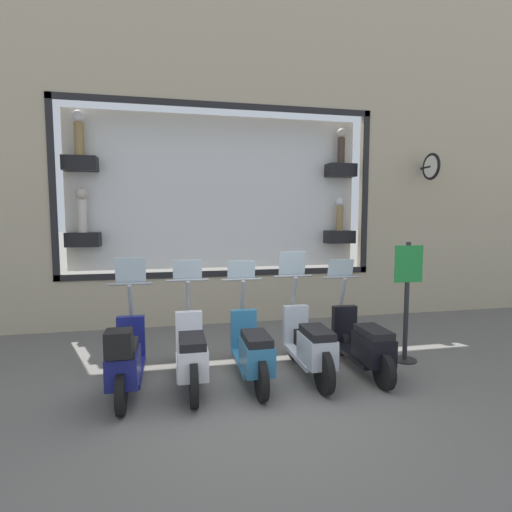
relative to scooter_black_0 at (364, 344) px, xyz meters
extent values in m
plane|color=#66635E|center=(-0.39, 1.61, -0.42)|extent=(120.00, 120.00, 0.00)
cube|color=tan|center=(3.21, 1.61, 0.07)|extent=(0.40, 6.35, 0.98)
cube|color=black|center=(3.00, 1.61, 3.95)|extent=(0.04, 6.35, 0.12)
cube|color=black|center=(3.00, 1.61, 0.62)|extent=(0.04, 6.35, 0.12)
cube|color=black|center=(3.00, -1.50, 2.29)|extent=(0.04, 0.12, 3.45)
cube|color=black|center=(3.00, 4.73, 2.29)|extent=(0.04, 0.12, 3.45)
cube|color=white|center=(3.56, 1.61, 2.29)|extent=(0.04, 6.11, 3.21)
cube|color=black|center=(3.34, -1.08, 2.79)|extent=(0.36, 0.63, 0.28)
cylinder|color=#47382D|center=(3.34, -1.08, 3.22)|extent=(0.16, 0.16, 0.56)
sphere|color=beige|center=(3.34, -1.08, 3.60)|extent=(0.20, 0.20, 0.20)
cube|color=black|center=(3.34, 4.30, 2.79)|extent=(0.36, 0.63, 0.28)
cylinder|color=#9E7F4C|center=(3.34, 4.30, 3.25)|extent=(0.18, 0.18, 0.64)
sphere|color=white|center=(3.34, 4.30, 3.69)|extent=(0.23, 0.23, 0.23)
cube|color=black|center=(3.34, -1.08, 1.33)|extent=(0.36, 0.63, 0.28)
cylinder|color=#9E7F4C|center=(3.34, -1.08, 1.74)|extent=(0.15, 0.15, 0.55)
sphere|color=white|center=(3.34, -1.08, 2.11)|extent=(0.20, 0.20, 0.20)
cube|color=black|center=(3.34, 4.30, 1.33)|extent=(0.36, 0.63, 0.28)
cylinder|color=silver|center=(3.34, 4.30, 1.79)|extent=(0.18, 0.18, 0.64)
sphere|color=beige|center=(3.34, 4.30, 2.22)|extent=(0.23, 0.23, 0.23)
cylinder|color=black|center=(2.84, -2.84, 2.84)|extent=(0.35, 0.05, 0.05)
torus|color=black|center=(2.66, -2.84, 2.84)|extent=(0.57, 0.06, 0.57)
cylinder|color=white|center=(2.66, -2.84, 2.84)|extent=(0.47, 0.03, 0.47)
cylinder|color=black|center=(0.77, 0.00, -0.18)|extent=(0.46, 0.09, 0.46)
cylinder|color=black|center=(-0.56, 0.00, -0.18)|extent=(0.46, 0.09, 0.46)
cube|color=black|center=(0.10, 0.00, -0.20)|extent=(1.02, 0.38, 0.06)
cube|color=black|center=(-0.27, 0.00, 0.01)|extent=(0.61, 0.35, 0.36)
cube|color=black|center=(-0.27, 0.00, 0.24)|extent=(0.58, 0.31, 0.10)
cube|color=black|center=(0.65, 0.00, 0.11)|extent=(0.12, 0.37, 0.56)
cylinder|color=gray|center=(0.72, 0.00, 0.61)|extent=(0.20, 0.06, 0.45)
cylinder|color=gray|center=(0.79, 0.00, 0.82)|extent=(0.04, 0.60, 0.04)
cube|color=silver|center=(0.83, 0.00, 0.96)|extent=(0.07, 0.42, 0.28)
cylinder|color=black|center=(0.73, 0.80, -0.14)|extent=(0.55, 0.09, 0.55)
cylinder|color=black|center=(-0.53, 0.80, -0.14)|extent=(0.55, 0.09, 0.55)
cube|color=#B7BCC6|center=(0.10, 0.80, -0.15)|extent=(1.02, 0.39, 0.06)
cube|color=#B7BCC6|center=(-0.27, 0.80, 0.06)|extent=(0.61, 0.35, 0.36)
cube|color=black|center=(-0.27, 0.80, 0.29)|extent=(0.58, 0.31, 0.10)
cube|color=#B7BCC6|center=(0.65, 0.80, 0.16)|extent=(0.12, 0.37, 0.56)
cylinder|color=gray|center=(0.72, 0.80, 0.65)|extent=(0.20, 0.06, 0.45)
cylinder|color=gray|center=(0.79, 0.80, 0.86)|extent=(0.04, 0.60, 0.04)
cube|color=silver|center=(0.83, 0.80, 1.06)|extent=(0.10, 0.42, 0.38)
cylinder|color=black|center=(0.75, 1.59, -0.17)|extent=(0.50, 0.09, 0.50)
cylinder|color=black|center=(-0.55, 1.59, -0.17)|extent=(0.50, 0.09, 0.50)
cube|color=teal|center=(0.10, 1.59, -0.18)|extent=(1.02, 0.39, 0.06)
cube|color=teal|center=(-0.27, 1.59, 0.03)|extent=(0.61, 0.35, 0.36)
cube|color=black|center=(-0.27, 1.59, 0.26)|extent=(0.58, 0.31, 0.10)
cube|color=teal|center=(0.65, 1.59, 0.13)|extent=(0.12, 0.37, 0.56)
cylinder|color=gray|center=(0.72, 1.59, 0.62)|extent=(0.20, 0.06, 0.45)
cylinder|color=gray|center=(0.79, 1.59, 0.84)|extent=(0.04, 0.61, 0.04)
cube|color=silver|center=(0.83, 1.59, 0.98)|extent=(0.08, 0.42, 0.28)
cylinder|color=black|center=(0.74, 2.39, -0.15)|extent=(0.53, 0.09, 0.53)
cylinder|color=black|center=(-0.54, 2.39, -0.15)|extent=(0.53, 0.09, 0.53)
cube|color=silver|center=(0.10, 2.39, -0.16)|extent=(1.02, 0.39, 0.06)
cube|color=silver|center=(-0.27, 2.39, 0.05)|extent=(0.61, 0.35, 0.36)
cube|color=black|center=(-0.27, 2.39, 0.28)|extent=(0.58, 0.31, 0.10)
cube|color=silver|center=(0.65, 2.39, 0.15)|extent=(0.12, 0.37, 0.56)
cylinder|color=gray|center=(0.72, 2.39, 0.64)|extent=(0.20, 0.06, 0.45)
cylinder|color=gray|center=(0.79, 2.39, 0.85)|extent=(0.04, 0.60, 0.04)
cube|color=silver|center=(0.83, 2.39, 1.00)|extent=(0.08, 0.42, 0.30)
cylinder|color=black|center=(0.76, 3.18, -0.18)|extent=(0.47, 0.09, 0.47)
cylinder|color=black|center=(-0.56, 3.18, -0.18)|extent=(0.47, 0.09, 0.47)
cube|color=navy|center=(0.10, 3.18, -0.19)|extent=(1.02, 0.38, 0.06)
cube|color=navy|center=(-0.27, 3.18, 0.02)|extent=(0.61, 0.35, 0.36)
cube|color=black|center=(-0.27, 3.18, 0.25)|extent=(0.58, 0.31, 0.10)
cube|color=navy|center=(0.65, 3.18, 0.12)|extent=(0.12, 0.37, 0.56)
cylinder|color=gray|center=(0.72, 3.18, 0.61)|extent=(0.20, 0.06, 0.45)
cylinder|color=gray|center=(0.79, 3.18, 0.83)|extent=(0.04, 0.60, 0.04)
cube|color=silver|center=(0.83, 3.18, 1.02)|extent=(0.09, 0.42, 0.37)
cube|color=black|center=(-0.61, 3.18, 0.41)|extent=(0.28, 0.28, 0.28)
cylinder|color=#232326|center=(0.30, -0.84, -0.40)|extent=(0.36, 0.36, 0.02)
cylinder|color=#232326|center=(0.30, -0.84, 0.49)|extent=(0.07, 0.07, 1.81)
cube|color=#1E8438|center=(0.28, -0.84, 1.07)|extent=(0.03, 0.45, 0.55)
camera|label=1|loc=(-5.01, 2.60, 1.76)|focal=28.00mm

